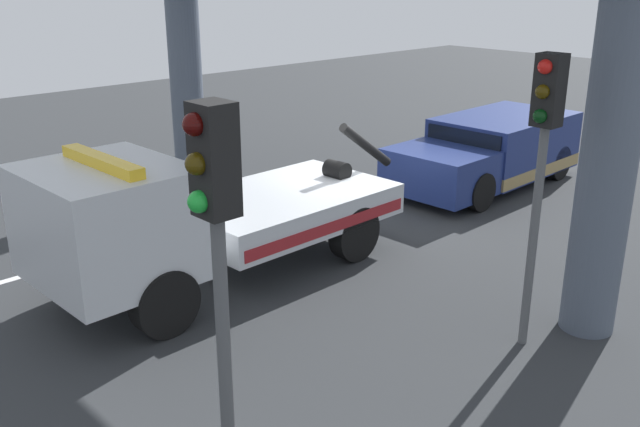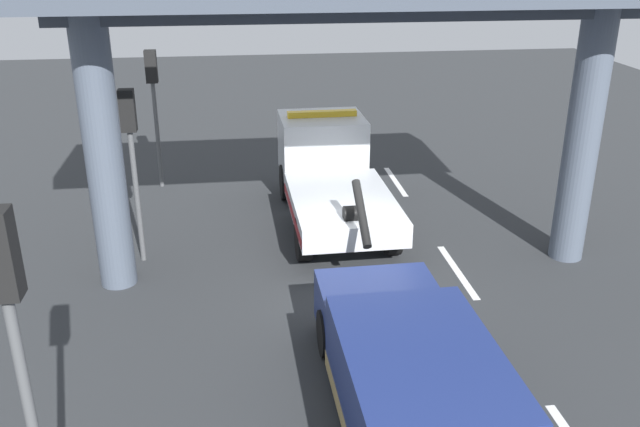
# 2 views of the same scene
# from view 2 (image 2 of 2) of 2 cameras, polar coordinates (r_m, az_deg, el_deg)

# --- Properties ---
(ground_plane) EXTENTS (60.00, 40.00, 0.10)m
(ground_plane) POSITION_cam_2_polar(r_m,az_deg,el_deg) (14.98, 2.90, -5.56)
(ground_plane) COLOR #2D3033
(lane_stripe_mid) EXTENTS (2.60, 0.16, 0.01)m
(lane_stripe_mid) POSITION_cam_2_polar(r_m,az_deg,el_deg) (15.51, 11.44, -4.76)
(lane_stripe_mid) COLOR silver
(lane_stripe_mid) RESTS_ON ground
(lane_stripe_east) EXTENTS (2.60, 0.16, 0.01)m
(lane_stripe_east) POSITION_cam_2_polar(r_m,az_deg,el_deg) (20.80, 6.35, 2.70)
(lane_stripe_east) COLOR silver
(lane_stripe_east) RESTS_ON ground
(tow_truck_white) EXTENTS (7.27, 2.49, 2.46)m
(tow_truck_white) POSITION_cam_2_polar(r_m,az_deg,el_deg) (17.92, 0.82, 3.63)
(tow_truck_white) COLOR silver
(tow_truck_white) RESTS_ON ground
(towed_van_green) EXTENTS (5.23, 2.29, 1.58)m
(towed_van_green) POSITION_cam_2_polar(r_m,az_deg,el_deg) (10.69, 7.45, -13.18)
(towed_van_green) COLOR navy
(towed_van_green) RESTS_ON ground
(overpass_structure) EXTENTS (3.60, 12.14, 6.53)m
(overpass_structure) POSITION_cam_2_polar(r_m,az_deg,el_deg) (13.74, 3.03, 16.72)
(overpass_structure) COLOR #4C5666
(overpass_structure) RESTS_ON ground
(traffic_light_near) EXTENTS (0.39, 0.32, 4.66)m
(traffic_light_near) POSITION_cam_2_polar(r_m,az_deg,el_deg) (7.36, -24.26, -8.92)
(traffic_light_near) COLOR #515456
(traffic_light_near) RESTS_ON ground
(traffic_light_far) EXTENTS (0.39, 0.32, 3.96)m
(traffic_light_far) POSITION_cam_2_polar(r_m,az_deg,el_deg) (15.25, -15.59, 6.10)
(traffic_light_far) COLOR #515456
(traffic_light_far) RESTS_ON ground
(traffic_light_mid) EXTENTS (0.39, 0.32, 3.99)m
(traffic_light_mid) POSITION_cam_2_polar(r_m,az_deg,el_deg) (20.07, -13.81, 10.14)
(traffic_light_mid) COLOR #515456
(traffic_light_mid) RESTS_ON ground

